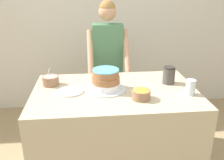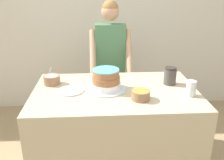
{
  "view_description": "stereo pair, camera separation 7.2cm",
  "coord_description": "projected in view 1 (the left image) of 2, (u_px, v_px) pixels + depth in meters",
  "views": [
    {
      "loc": [
        -0.22,
        -1.53,
        1.77
      ],
      "look_at": [
        -0.03,
        0.4,
        1.02
      ],
      "focal_mm": 40.0,
      "sensor_mm": 36.0,
      "label": 1
    },
    {
      "loc": [
        -0.15,
        -1.53,
        1.77
      ],
      "look_at": [
        -0.03,
        0.4,
        1.02
      ],
      "focal_mm": 40.0,
      "sensor_mm": 36.0,
      "label": 2
    }
  ],
  "objects": [
    {
      "name": "counter",
      "position": [
        115.0,
        135.0,
        2.33
      ],
      "size": [
        1.42,
        0.89,
        0.91
      ],
      "color": "#C6B793",
      "rests_on": "ground_plane"
    },
    {
      "name": "drinking_glass",
      "position": [
        190.0,
        87.0,
        2.05
      ],
      "size": [
        0.08,
        0.08,
        0.13
      ],
      "color": "silver",
      "rests_on": "counter"
    },
    {
      "name": "frosting_bowl_pink",
      "position": [
        51.0,
        80.0,
        2.25
      ],
      "size": [
        0.15,
        0.15,
        0.14
      ],
      "color": "#936B4C",
      "rests_on": "counter"
    },
    {
      "name": "cake",
      "position": [
        106.0,
        81.0,
        2.14
      ],
      "size": [
        0.36,
        0.36,
        0.19
      ],
      "color": "silver",
      "rests_on": "counter"
    },
    {
      "name": "wall_back",
      "position": [
        103.0,
        20.0,
        3.49
      ],
      "size": [
        10.0,
        0.05,
        2.6
      ],
      "color": "silver",
      "rests_on": "ground_plane"
    },
    {
      "name": "ceramic_plate",
      "position": [
        70.0,
        91.0,
        2.12
      ],
      "size": [
        0.22,
        0.22,
        0.01
      ],
      "color": "silver",
      "rests_on": "counter"
    },
    {
      "name": "frosting_bowl_orange",
      "position": [
        141.0,
        94.0,
        1.98
      ],
      "size": [
        0.15,
        0.15,
        0.17
      ],
      "color": "#936B4C",
      "rests_on": "counter"
    },
    {
      "name": "stoneware_jar",
      "position": [
        169.0,
        75.0,
        2.28
      ],
      "size": [
        0.11,
        0.11,
        0.16
      ],
      "color": "#4C4742",
      "rests_on": "counter"
    },
    {
      "name": "person_baker",
      "position": [
        108.0,
        56.0,
        2.86
      ],
      "size": [
        0.46,
        0.44,
        1.61
      ],
      "color": "#2D2D38",
      "rests_on": "ground_plane"
    }
  ]
}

